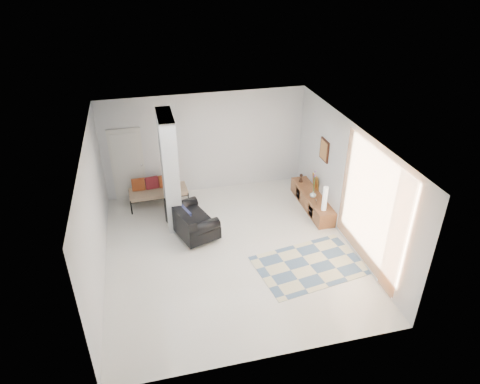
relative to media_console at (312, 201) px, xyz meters
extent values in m
plane|color=beige|center=(-2.52, -1.33, -0.20)|extent=(6.00, 6.00, 0.00)
plane|color=white|center=(-2.52, -1.33, 2.60)|extent=(6.00, 6.00, 0.00)
plane|color=silver|center=(-2.52, 1.67, 1.20)|extent=(6.00, 0.00, 6.00)
plane|color=silver|center=(-2.52, -4.33, 1.20)|extent=(6.00, 0.00, 6.00)
plane|color=silver|center=(-5.27, -1.33, 1.20)|extent=(0.00, 6.00, 6.00)
plane|color=silver|center=(0.23, -1.33, 1.20)|extent=(0.00, 6.00, 6.00)
cube|color=#ABB0B3|center=(-3.62, 0.27, 1.20)|extent=(0.35, 1.20, 2.80)
cube|color=silver|center=(-4.62, 1.63, 0.82)|extent=(0.85, 0.06, 2.04)
plane|color=orange|center=(0.15, -2.48, 1.25)|extent=(0.00, 2.55, 2.55)
cube|color=black|center=(0.20, 0.00, 1.45)|extent=(0.04, 0.45, 0.55)
cube|color=brown|center=(0.00, 0.00, 0.00)|extent=(0.45, 2.06, 0.40)
cube|color=black|center=(-0.22, -0.46, 0.00)|extent=(0.02, 0.27, 0.28)
cube|color=black|center=(-0.22, 0.45, 0.00)|extent=(0.02, 0.27, 0.28)
cube|color=gold|center=(0.18, 0.28, 0.40)|extent=(0.09, 0.32, 0.40)
cube|color=silver|center=(-0.10, -0.46, 0.26)|extent=(0.04, 0.10, 0.12)
cylinder|color=silver|center=(-3.34, -1.04, -0.15)|extent=(0.05, 0.05, 0.10)
cylinder|color=silver|center=(-3.71, 0.02, -0.15)|extent=(0.05, 0.05, 0.10)
cylinder|color=silver|center=(-2.76, -0.84, -0.15)|extent=(0.05, 0.05, 0.10)
cylinder|color=silver|center=(-3.12, 0.22, -0.15)|extent=(0.05, 0.05, 0.10)
cube|color=black|center=(-3.23, -0.41, 0.05)|extent=(1.21, 1.55, 0.30)
cube|color=black|center=(-3.53, -0.51, 0.38)|extent=(0.63, 1.35, 0.36)
cylinder|color=black|center=(-3.05, -0.94, 0.28)|extent=(0.82, 0.52, 0.28)
cylinder|color=black|center=(-3.41, 0.12, 0.28)|extent=(0.82, 0.52, 0.28)
cube|color=black|center=(-3.41, -0.47, 0.40)|extent=(0.29, 0.52, 0.31)
cylinder|color=black|center=(-4.65, 0.79, 0.00)|extent=(0.04, 0.04, 0.40)
cylinder|color=black|center=(-3.16, 0.85, 0.00)|extent=(0.04, 0.04, 0.40)
cylinder|color=black|center=(-4.68, 1.40, 0.00)|extent=(0.04, 0.04, 0.40)
cylinder|color=black|center=(-3.19, 1.46, 0.00)|extent=(0.04, 0.04, 0.40)
cube|color=#BDAD8A|center=(-3.92, 1.12, 0.18)|extent=(1.53, 0.69, 0.12)
cube|color=brown|center=(-4.41, 1.25, 0.40)|extent=(0.35, 0.18, 0.33)
cube|color=maroon|center=(-4.06, 1.27, 0.40)|extent=(0.35, 0.18, 0.33)
cube|color=brown|center=(-3.71, 1.28, 0.40)|extent=(0.35, 0.18, 0.33)
cube|color=beige|center=(-0.93, -2.23, -0.20)|extent=(2.49, 1.86, 0.01)
cylinder|color=silver|center=(-0.02, -0.76, 0.51)|extent=(0.12, 0.12, 0.64)
imported|color=silver|center=(-0.05, -0.14, 0.28)|extent=(0.19, 0.19, 0.18)
camera|label=1|loc=(-4.14, -8.94, 5.84)|focal=32.00mm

